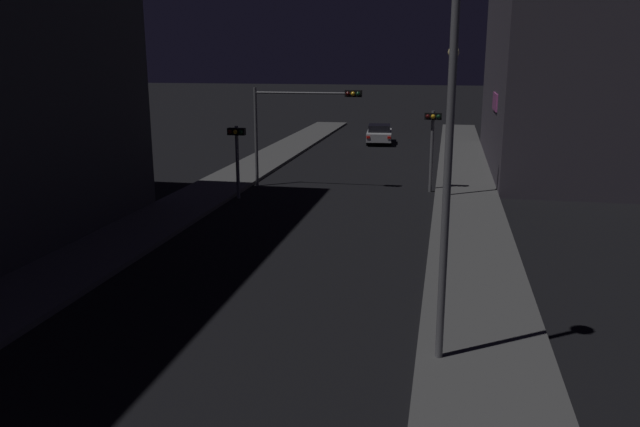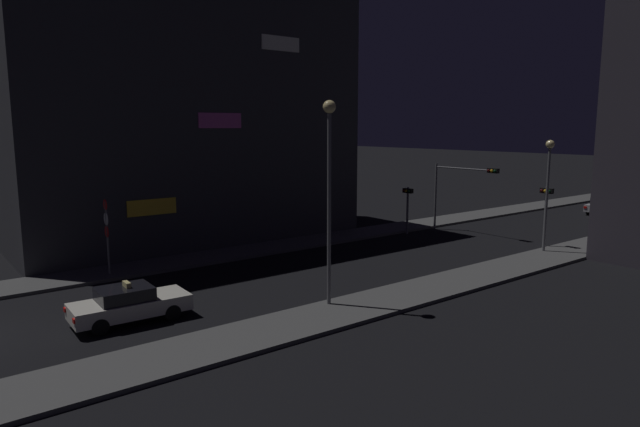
% 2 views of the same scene
% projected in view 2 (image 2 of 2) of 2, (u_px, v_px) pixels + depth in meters
% --- Properties ---
extents(sidewalk_left, '(2.90, 63.27, 0.17)m').
position_uv_depth(sidewalk_left, '(408.00, 226.00, 41.87)').
color(sidewalk_left, '#4C4C4C').
rests_on(sidewalk_left, ground_plane).
extents(sidewalk_right, '(2.90, 63.27, 0.17)m').
position_uv_depth(sidewalk_right, '(558.00, 255.00, 32.49)').
color(sidewalk_right, '#4C4C4C').
rests_on(sidewalk_right, ground_plane).
extents(building_facade_left, '(11.25, 21.93, 17.18)m').
position_uv_depth(building_facade_left, '(180.00, 111.00, 37.01)').
color(building_facade_left, '#333338').
rests_on(building_facade_left, ground_plane).
extents(taxi, '(1.95, 4.51, 1.62)m').
position_uv_depth(taxi, '(129.00, 304.00, 21.36)').
color(taxi, silver).
rests_on(taxi, ground_plane).
extents(far_car, '(2.16, 4.58, 1.42)m').
position_uv_depth(far_car, '(604.00, 206.00, 48.20)').
color(far_car, '#B7B7BC').
rests_on(far_car, ground_plane).
extents(traffic_light_overhead, '(5.33, 0.42, 4.90)m').
position_uv_depth(traffic_light_overhead, '(460.00, 183.00, 38.92)').
color(traffic_light_overhead, slate).
rests_on(traffic_light_overhead, ground_plane).
extents(traffic_light_left_kerb, '(0.80, 0.42, 3.33)m').
position_uv_depth(traffic_light_left_kerb, '(407.00, 200.00, 38.99)').
color(traffic_light_left_kerb, slate).
rests_on(traffic_light_left_kerb, ground_plane).
extents(traffic_light_right_kerb, '(0.80, 0.42, 3.88)m').
position_uv_depth(traffic_light_right_kerb, '(546.00, 205.00, 34.14)').
color(traffic_light_right_kerb, slate).
rests_on(traffic_light_right_kerb, ground_plane).
extents(sign_pole_left, '(0.62, 0.10, 3.80)m').
position_uv_depth(sign_pole_left, '(107.00, 230.00, 27.61)').
color(sign_pole_left, slate).
rests_on(sign_pole_left, sidewalk_left).
extents(street_lamp_near_block, '(0.53, 0.53, 8.41)m').
position_uv_depth(street_lamp_near_block, '(329.00, 168.00, 22.31)').
color(street_lamp_near_block, slate).
rests_on(street_lamp_near_block, sidewalk_right).
extents(street_lamp_far_block, '(0.50, 0.50, 6.61)m').
position_uv_depth(street_lamp_far_block, '(548.00, 176.00, 32.43)').
color(street_lamp_far_block, slate).
rests_on(street_lamp_far_block, sidewalk_right).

